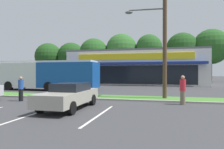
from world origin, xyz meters
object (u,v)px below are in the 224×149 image
at_px(car_0, 70,95).
at_px(pedestrian_by_pole, 183,90).
at_px(pedestrian_near_bench, 21,89).
at_px(car_1, 38,81).
at_px(utility_pole, 163,32).
at_px(city_bus, 47,74).

height_order(car_0, pedestrian_by_pole, pedestrian_by_pole).
bearing_deg(pedestrian_near_bench, car_1, 146.10).
height_order(car_0, car_1, car_1).
distance_m(car_1, pedestrian_near_bench, 16.72).
height_order(car_0, pedestrian_near_bench, pedestrian_near_bench).
xyz_separation_m(car_0, pedestrian_by_pole, (6.15, 2.89, 0.17)).
bearing_deg(pedestrian_by_pole, pedestrian_near_bench, -132.16).
relative_size(utility_pole, pedestrian_near_bench, 5.39).
relative_size(car_0, car_1, 1.06).
bearing_deg(car_0, pedestrian_near_bench, -112.25).
relative_size(city_bus, car_1, 2.60).
xyz_separation_m(utility_pole, pedestrian_by_pole, (1.20, -2.02, -4.01)).
distance_m(utility_pole, car_1, 21.66).
distance_m(car_1, pedestrian_by_pole, 23.37).
bearing_deg(car_1, city_bus, 130.81).
height_order(city_bus, car_1, city_bus).
distance_m(city_bus, car_1, 8.39).
bearing_deg(car_0, utility_pole, 134.73).
distance_m(utility_pole, car_0, 8.13).
height_order(utility_pole, car_0, utility_pole).
distance_m(city_bus, car_0, 12.57).
xyz_separation_m(utility_pole, pedestrian_near_bench, (-9.52, -3.04, -4.06)).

